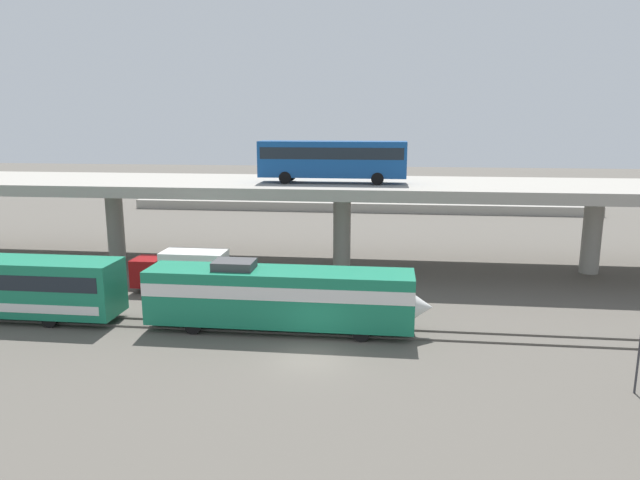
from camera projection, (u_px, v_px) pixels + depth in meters
ground_plane at (310, 358)px, 30.17m from camera, size 260.00×260.00×0.00m
rail_strip_near at (318, 335)px, 33.36m from camera, size 110.00×0.12×0.12m
rail_strip_far at (321, 326)px, 34.73m from camera, size 110.00×0.12×0.12m
train_locomotive at (293, 295)px, 33.80m from camera, size 16.85×3.04×4.18m
highway_overpass at (342, 190)px, 48.27m from camera, size 96.00×11.74×7.25m
transit_bus_on_overpass at (332, 158)px, 46.74m from camera, size 12.00×2.68×3.40m
service_truck_west at (183, 270)px, 41.68m from camera, size 6.80×2.46×3.04m
pier_parking_lot at (362, 202)px, 83.50m from camera, size 63.53×11.83×1.23m
parked_car_0 at (250, 193)px, 82.76m from camera, size 4.34×1.94×1.50m
parked_car_1 at (379, 193)px, 83.40m from camera, size 4.34×1.97×1.50m
parked_car_2 at (420, 191)px, 84.84m from camera, size 4.34×1.96×1.50m
parked_car_3 at (225, 189)px, 87.71m from camera, size 4.49×1.88×1.50m
parked_car_4 at (322, 192)px, 84.59m from camera, size 4.01×1.95×1.50m
parked_car_5 at (261, 191)px, 85.32m from camera, size 4.20×1.85×1.50m
harbor_water at (368, 188)px, 105.97m from camera, size 140.00×36.00×0.01m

